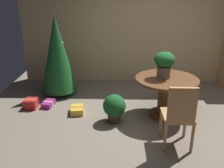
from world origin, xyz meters
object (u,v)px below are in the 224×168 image
(gift_box_red, at_px, (31,104))
(wooden_chair_near, at_px, (179,114))
(potted_plant, at_px, (114,107))
(flower_vase, at_px, (164,63))
(holiday_tree, at_px, (57,54))
(round_dining_table, at_px, (166,91))
(gift_box_purple, at_px, (48,104))
(gift_box_gold, at_px, (77,110))

(gift_box_red, bearing_deg, wooden_chair_near, -25.68)
(wooden_chair_near, bearing_deg, gift_box_red, 154.32)
(gift_box_red, relative_size, potted_plant, 0.49)
(flower_vase, height_order, holiday_tree, holiday_tree)
(round_dining_table, relative_size, wooden_chair_near, 1.12)
(round_dining_table, xyz_separation_m, gift_box_purple, (-2.21, 0.30, -0.43))
(holiday_tree, relative_size, gift_box_purple, 5.19)
(gift_box_gold, bearing_deg, wooden_chair_near, -32.72)
(round_dining_table, bearing_deg, gift_box_gold, 178.97)
(round_dining_table, relative_size, holiday_tree, 0.65)
(holiday_tree, bearing_deg, gift_box_gold, -59.70)
(gift_box_gold, distance_m, gift_box_purple, 0.67)
(wooden_chair_near, height_order, gift_box_purple, wooden_chair_near)
(holiday_tree, height_order, gift_box_red, holiday_tree)
(gift_box_red, xyz_separation_m, gift_box_purple, (0.31, 0.09, -0.04))
(potted_plant, bearing_deg, gift_box_purple, 156.76)
(flower_vase, distance_m, gift_box_red, 2.61)
(wooden_chair_near, relative_size, gift_box_red, 4.07)
(gift_box_red, xyz_separation_m, potted_plant, (1.61, -0.47, 0.18))
(wooden_chair_near, bearing_deg, flower_vase, 93.32)
(round_dining_table, relative_size, gift_box_gold, 3.27)
(flower_vase, height_order, gift_box_gold, flower_vase)
(gift_box_purple, bearing_deg, potted_plant, -23.24)
(holiday_tree, bearing_deg, round_dining_table, -23.31)
(round_dining_table, height_order, gift_box_purple, round_dining_table)
(round_dining_table, distance_m, potted_plant, 0.96)
(gift_box_gold, bearing_deg, flower_vase, 0.08)
(flower_vase, xyz_separation_m, gift_box_gold, (-1.54, -0.00, -0.92))
(holiday_tree, bearing_deg, gift_box_red, -119.88)
(gift_box_red, bearing_deg, round_dining_table, -4.80)
(round_dining_table, height_order, flower_vase, flower_vase)
(holiday_tree, bearing_deg, flower_vase, -23.19)
(gift_box_gold, height_order, potted_plant, potted_plant)
(round_dining_table, xyz_separation_m, gift_box_red, (-2.51, 0.21, -0.39))
(round_dining_table, bearing_deg, holiday_tree, 156.69)
(round_dining_table, relative_size, gift_box_purple, 3.35)
(holiday_tree, bearing_deg, potted_plant, -44.05)
(wooden_chair_near, relative_size, holiday_tree, 0.58)
(wooden_chair_near, xyz_separation_m, gift_box_purple, (-2.21, 1.30, -0.49))
(flower_vase, bearing_deg, gift_box_gold, -179.92)
(holiday_tree, relative_size, potted_plant, 3.44)
(gift_box_gold, bearing_deg, holiday_tree, 120.30)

